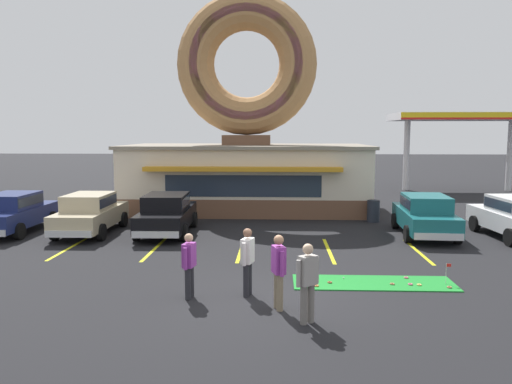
{
  "coord_description": "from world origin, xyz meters",
  "views": [
    {
      "loc": [
        0.13,
        -11.72,
        4.02
      ],
      "look_at": [
        -0.59,
        5.0,
        2.0
      ],
      "focal_mm": 35.0,
      "sensor_mm": 36.0,
      "label": 1
    }
  ],
  "objects_px": {
    "car_champagne": "(90,212)",
    "pedestrian_hooded_kid": "(279,268)",
    "car_black": "(167,212)",
    "pedestrian_leather_jacket_man": "(189,263)",
    "car_navy": "(14,211)",
    "putting_flag_pin": "(448,269)",
    "golf_ball": "(343,278)",
    "pedestrian_blue_sweater_man": "(308,279)",
    "car_teal": "(425,214)",
    "pedestrian_clipboard_woman": "(248,259)",
    "trash_bin": "(373,211)"
  },
  "relations": [
    {
      "from": "pedestrian_clipboard_woman",
      "to": "pedestrian_hooded_kid",
      "type": "bearing_deg",
      "value": -50.51
    },
    {
      "from": "golf_ball",
      "to": "car_teal",
      "type": "bearing_deg",
      "value": 56.94
    },
    {
      "from": "golf_ball",
      "to": "pedestrian_clipboard_woman",
      "type": "distance_m",
      "value": 3.06
    },
    {
      "from": "pedestrian_leather_jacket_man",
      "to": "car_teal",
      "type": "bearing_deg",
      "value": 44.46
    },
    {
      "from": "pedestrian_clipboard_woman",
      "to": "pedestrian_blue_sweater_man",
      "type": "bearing_deg",
      "value": -51.66
    },
    {
      "from": "car_black",
      "to": "pedestrian_hooded_kid",
      "type": "xyz_separation_m",
      "value": [
        4.4,
        -8.29,
        0.09
      ]
    },
    {
      "from": "car_black",
      "to": "pedestrian_leather_jacket_man",
      "type": "relative_size",
      "value": 2.88
    },
    {
      "from": "golf_ball",
      "to": "pedestrian_blue_sweater_man",
      "type": "xyz_separation_m",
      "value": [
        -1.18,
        -3.18,
        0.9
      ]
    },
    {
      "from": "putting_flag_pin",
      "to": "car_black",
      "type": "height_order",
      "value": "car_black"
    },
    {
      "from": "golf_ball",
      "to": "car_champagne",
      "type": "xyz_separation_m",
      "value": [
        -9.24,
        5.88,
        0.82
      ]
    },
    {
      "from": "golf_ball",
      "to": "car_teal",
      "type": "height_order",
      "value": "car_teal"
    },
    {
      "from": "golf_ball",
      "to": "car_navy",
      "type": "height_order",
      "value": "car_navy"
    },
    {
      "from": "pedestrian_leather_jacket_man",
      "to": "trash_bin",
      "type": "relative_size",
      "value": 1.64
    },
    {
      "from": "car_black",
      "to": "putting_flag_pin",
      "type": "bearing_deg",
      "value": -35.24
    },
    {
      "from": "car_black",
      "to": "pedestrian_clipboard_woman",
      "type": "xyz_separation_m",
      "value": [
        3.64,
        -7.37,
        0.07
      ]
    },
    {
      "from": "car_navy",
      "to": "pedestrian_leather_jacket_man",
      "type": "height_order",
      "value": "pedestrian_leather_jacket_man"
    },
    {
      "from": "car_navy",
      "to": "pedestrian_blue_sweater_man",
      "type": "relative_size",
      "value": 2.66
    },
    {
      "from": "pedestrian_blue_sweater_man",
      "to": "trash_bin",
      "type": "height_order",
      "value": "pedestrian_blue_sweater_man"
    },
    {
      "from": "golf_ball",
      "to": "pedestrian_hooded_kid",
      "type": "bearing_deg",
      "value": -126.97
    },
    {
      "from": "pedestrian_hooded_kid",
      "to": "pedestrian_clipboard_woman",
      "type": "bearing_deg",
      "value": 129.49
    },
    {
      "from": "car_teal",
      "to": "pedestrian_blue_sweater_man",
      "type": "distance_m",
      "value": 10.49
    },
    {
      "from": "car_navy",
      "to": "trash_bin",
      "type": "xyz_separation_m",
      "value": [
        14.86,
        3.08,
        -0.37
      ]
    },
    {
      "from": "car_champagne",
      "to": "car_navy",
      "type": "xyz_separation_m",
      "value": [
        -3.12,
        0.04,
        0.0
      ]
    },
    {
      "from": "putting_flag_pin",
      "to": "pedestrian_leather_jacket_man",
      "type": "xyz_separation_m",
      "value": [
        -6.62,
        -1.36,
        0.44
      ]
    },
    {
      "from": "golf_ball",
      "to": "pedestrian_leather_jacket_man",
      "type": "xyz_separation_m",
      "value": [
        -3.94,
        -1.7,
        0.83
      ]
    },
    {
      "from": "car_navy",
      "to": "pedestrian_blue_sweater_man",
      "type": "height_order",
      "value": "pedestrian_blue_sweater_man"
    },
    {
      "from": "car_champagne",
      "to": "car_black",
      "type": "distance_m",
      "value": 3.06
    },
    {
      "from": "putting_flag_pin",
      "to": "car_teal",
      "type": "height_order",
      "value": "car_teal"
    },
    {
      "from": "car_champagne",
      "to": "pedestrian_clipboard_woman",
      "type": "distance_m",
      "value": 9.93
    },
    {
      "from": "golf_ball",
      "to": "pedestrian_blue_sweater_man",
      "type": "distance_m",
      "value": 3.51
    },
    {
      "from": "car_champagne",
      "to": "pedestrian_leather_jacket_man",
      "type": "xyz_separation_m",
      "value": [
        5.3,
        -7.58,
        0.01
      ]
    },
    {
      "from": "putting_flag_pin",
      "to": "car_teal",
      "type": "relative_size",
      "value": 0.12
    },
    {
      "from": "car_black",
      "to": "pedestrian_hooded_kid",
      "type": "bearing_deg",
      "value": -62.03
    },
    {
      "from": "car_champagne",
      "to": "pedestrian_leather_jacket_man",
      "type": "relative_size",
      "value": 2.86
    },
    {
      "from": "car_navy",
      "to": "pedestrian_clipboard_woman",
      "type": "relative_size",
      "value": 2.7
    },
    {
      "from": "golf_ball",
      "to": "car_black",
      "type": "relative_size",
      "value": 0.01
    },
    {
      "from": "car_champagne",
      "to": "pedestrian_hooded_kid",
      "type": "bearing_deg",
      "value": -47.9
    },
    {
      "from": "car_champagne",
      "to": "car_navy",
      "type": "height_order",
      "value": "same"
    },
    {
      "from": "car_teal",
      "to": "pedestrian_clipboard_woman",
      "type": "xyz_separation_m",
      "value": [
        -6.45,
        -7.45,
        0.07
      ]
    },
    {
      "from": "car_black",
      "to": "pedestrian_hooded_kid",
      "type": "distance_m",
      "value": 9.39
    },
    {
      "from": "pedestrian_hooded_kid",
      "to": "pedestrian_clipboard_woman",
      "type": "relative_size",
      "value": 1.02
    },
    {
      "from": "car_teal",
      "to": "pedestrian_clipboard_woman",
      "type": "distance_m",
      "value": 9.85
    },
    {
      "from": "golf_ball",
      "to": "trash_bin",
      "type": "relative_size",
      "value": 0.04
    },
    {
      "from": "putting_flag_pin",
      "to": "pedestrian_leather_jacket_man",
      "type": "relative_size",
      "value": 0.34
    },
    {
      "from": "pedestrian_hooded_kid",
      "to": "car_black",
      "type": "bearing_deg",
      "value": 117.97
    },
    {
      "from": "car_black",
      "to": "trash_bin",
      "type": "distance_m",
      "value": 9.22
    },
    {
      "from": "car_black",
      "to": "car_teal",
      "type": "relative_size",
      "value": 0.99
    },
    {
      "from": "car_black",
      "to": "car_teal",
      "type": "distance_m",
      "value": 10.09
    },
    {
      "from": "golf_ball",
      "to": "pedestrian_clipboard_woman",
      "type": "bearing_deg",
      "value": -150.3
    },
    {
      "from": "car_black",
      "to": "trash_bin",
      "type": "bearing_deg",
      "value": 19.54
    }
  ]
}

